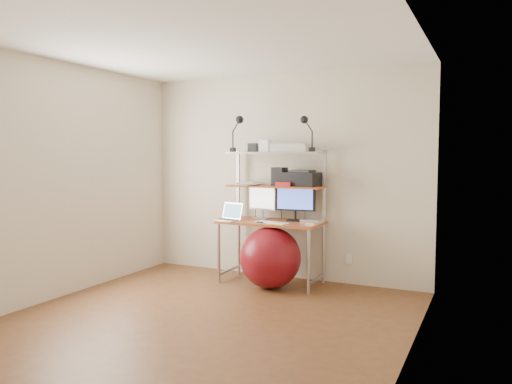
% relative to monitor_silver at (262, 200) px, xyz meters
% --- Properties ---
extents(room, '(3.60, 3.60, 3.60)m').
position_rel_monitor_silver_xyz_m(room, '(0.18, -1.59, 0.28)').
color(room, brown).
rests_on(room, ground).
extents(computer_desk, '(1.20, 0.60, 1.57)m').
position_rel_monitor_silver_xyz_m(computer_desk, '(0.18, -0.08, -0.01)').
color(computer_desk, '#AA5121').
rests_on(computer_desk, ground).
extents(desktop, '(1.20, 0.60, 0.00)m').
position_rel_monitor_silver_xyz_m(desktop, '(0.18, -0.15, -0.23)').
color(desktop, '#AA5121').
rests_on(desktop, computer_desk).
extents(mid_shelf, '(1.18, 0.34, 0.00)m').
position_rel_monitor_silver_xyz_m(mid_shelf, '(0.18, -0.02, 0.18)').
color(mid_shelf, '#AA5121').
rests_on(mid_shelf, computer_desk).
extents(top_shelf, '(1.18, 0.34, 0.00)m').
position_rel_monitor_silver_xyz_m(top_shelf, '(0.18, -0.02, 0.58)').
color(top_shelf, '#A2A2A6').
rests_on(top_shelf, computer_desk).
extents(floor, '(3.60, 3.60, 0.00)m').
position_rel_monitor_silver_xyz_m(floor, '(0.18, -1.59, -0.97)').
color(floor, brown).
rests_on(floor, ground).
extents(wall_outlet, '(0.08, 0.01, 0.12)m').
position_rel_monitor_silver_xyz_m(wall_outlet, '(1.03, 0.20, -0.67)').
color(wall_outlet, white).
rests_on(wall_outlet, room).
extents(monitor_silver, '(0.39, 0.17, 0.43)m').
position_rel_monitor_silver_xyz_m(monitor_silver, '(0.00, 0.00, 0.00)').
color(monitor_silver, silver).
rests_on(monitor_silver, desktop).
extents(monitor_black, '(0.48, 0.15, 0.48)m').
position_rel_monitor_silver_xyz_m(monitor_black, '(0.43, -0.01, 0.01)').
color(monitor_black, black).
rests_on(monitor_black, desktop).
extents(laptop, '(0.34, 0.30, 0.26)m').
position_rel_monitor_silver_xyz_m(laptop, '(-0.28, -0.29, -0.19)').
color(laptop, silver).
rests_on(laptop, desktop).
extents(keyboard, '(0.43, 0.24, 0.01)m').
position_rel_monitor_silver_xyz_m(keyboard, '(0.26, -0.30, -0.22)').
color(keyboard, white).
rests_on(keyboard, desktop).
extents(mouse, '(0.09, 0.06, 0.02)m').
position_rel_monitor_silver_xyz_m(mouse, '(0.72, -0.30, -0.22)').
color(mouse, white).
rests_on(mouse, desktop).
extents(mac_mini, '(0.23, 0.23, 0.04)m').
position_rel_monitor_silver_xyz_m(mac_mini, '(0.67, -0.08, -0.21)').
color(mac_mini, silver).
rests_on(mac_mini, desktop).
extents(phone, '(0.10, 0.15, 0.01)m').
position_rel_monitor_silver_xyz_m(phone, '(0.13, -0.28, -0.22)').
color(phone, black).
rests_on(phone, desktop).
extents(printer, '(0.42, 0.31, 0.19)m').
position_rel_monitor_silver_xyz_m(printer, '(0.51, 0.00, 0.27)').
color(printer, black).
rests_on(printer, mid_shelf).
extents(nas_cube, '(0.16, 0.16, 0.22)m').
position_rel_monitor_silver_xyz_m(nas_cube, '(0.23, -0.02, 0.29)').
color(nas_cube, black).
rests_on(nas_cube, mid_shelf).
extents(red_box, '(0.18, 0.13, 0.05)m').
position_rel_monitor_silver_xyz_m(red_box, '(0.33, -0.11, 0.21)').
color(red_box, red).
rests_on(red_box, mid_shelf).
extents(scanner, '(0.46, 0.35, 0.11)m').
position_rel_monitor_silver_xyz_m(scanner, '(0.34, 0.01, 0.63)').
color(scanner, white).
rests_on(scanner, top_shelf).
extents(box_white, '(0.13, 0.11, 0.14)m').
position_rel_monitor_silver_xyz_m(box_white, '(0.05, -0.02, 0.65)').
color(box_white, white).
rests_on(box_white, top_shelf).
extents(box_grey, '(0.12, 0.12, 0.11)m').
position_rel_monitor_silver_xyz_m(box_grey, '(-0.13, 0.01, 0.64)').
color(box_grey, '#29292C').
rests_on(box_grey, top_shelf).
extents(clip_lamp_left, '(0.17, 0.10, 0.43)m').
position_rel_monitor_silver_xyz_m(clip_lamp_left, '(-0.27, -0.11, 0.90)').
color(clip_lamp_left, black).
rests_on(clip_lamp_left, top_shelf).
extents(clip_lamp_right, '(0.16, 0.09, 0.41)m').
position_rel_monitor_silver_xyz_m(clip_lamp_right, '(0.59, -0.11, 0.88)').
color(clip_lamp_right, black).
rests_on(clip_lamp_right, top_shelf).
extents(exercise_ball, '(0.70, 0.70, 0.70)m').
position_rel_monitor_silver_xyz_m(exercise_ball, '(0.26, -0.35, -0.62)').
color(exercise_ball, maroon).
rests_on(exercise_ball, floor).
extents(paper_stack, '(0.39, 0.43, 0.03)m').
position_rel_monitor_silver_xyz_m(paper_stack, '(-0.20, -0.01, 0.20)').
color(paper_stack, white).
rests_on(paper_stack, mid_shelf).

